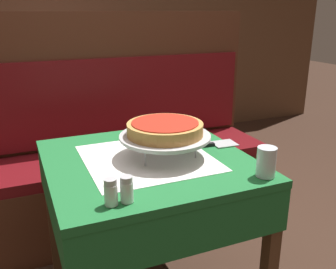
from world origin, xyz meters
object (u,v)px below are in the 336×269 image
at_px(booth_bench, 125,167).
at_px(pizza_pan_stand, 165,137).
at_px(salt_shaker, 111,192).
at_px(condiment_caddy, 44,78).
at_px(pepper_shaker, 127,189).
at_px(water_glass_near, 266,162).
at_px(dining_table_front, 148,184).
at_px(dining_table_rear, 59,93).
at_px(deep_dish_pizza, 165,129).
at_px(pizza_server, 209,145).

height_order(booth_bench, pizza_pan_stand, booth_bench).
height_order(salt_shaker, condiment_caddy, condiment_caddy).
bearing_deg(booth_bench, condiment_caddy, 108.30).
height_order(booth_bench, pepper_shaker, booth_bench).
xyz_separation_m(salt_shaker, condiment_caddy, (0.01, 2.10, 0.01)).
distance_m(water_glass_near, condiment_caddy, 2.18).
distance_m(pizza_pan_stand, water_glass_near, 0.40).
height_order(water_glass_near, condiment_caddy, condiment_caddy).
height_order(dining_table_front, salt_shaker, salt_shaker).
relative_size(booth_bench, salt_shaker, 20.49).
distance_m(dining_table_rear, condiment_caddy, 0.17).
bearing_deg(pizza_pan_stand, dining_table_front, 167.76).
bearing_deg(dining_table_rear, water_glass_near, -78.44).
xyz_separation_m(dining_table_rear, deep_dish_pizza, (0.18, -1.82, 0.20)).
distance_m(pizza_server, water_glass_near, 0.35).
relative_size(pizza_server, condiment_caddy, 1.67).
relative_size(deep_dish_pizza, salt_shaker, 3.53).
bearing_deg(condiment_caddy, pepper_shaker, -88.96).
bearing_deg(water_glass_near, pepper_shaker, 178.59).
distance_m(dining_table_rear, salt_shaker, 2.13).
bearing_deg(pepper_shaker, pizza_pan_stand, 49.91).
xyz_separation_m(water_glass_near, condiment_caddy, (-0.54, 2.11, -0.01)).
bearing_deg(pepper_shaker, water_glass_near, -1.41).
height_order(dining_table_rear, booth_bench, booth_bench).
relative_size(deep_dish_pizza, pepper_shaker, 3.57).
distance_m(dining_table_rear, deep_dish_pizza, 1.84).
height_order(booth_bench, water_glass_near, booth_bench).
relative_size(dining_table_rear, condiment_caddy, 4.92).
relative_size(dining_table_front, pizza_server, 2.88).
height_order(pizza_pan_stand, deep_dish_pizza, deep_dish_pizza).
xyz_separation_m(booth_bench, deep_dish_pizza, (-0.05, -0.77, 0.48)).
bearing_deg(salt_shaker, deep_dish_pizza, 44.79).
relative_size(dining_table_rear, booth_bench, 0.46).
height_order(pepper_shaker, condiment_caddy, condiment_caddy).
relative_size(pizza_pan_stand, water_glass_near, 3.37).
bearing_deg(booth_bench, dining_table_rear, 102.61).
bearing_deg(condiment_caddy, water_glass_near, -75.61).
distance_m(dining_table_rear, pepper_shaker, 2.12).
bearing_deg(pizza_server, salt_shaker, -147.34).
distance_m(booth_bench, water_glass_near, 1.17).
xyz_separation_m(dining_table_rear, pizza_pan_stand, (0.18, -1.82, 0.17)).
bearing_deg(pizza_server, dining_table_rear, 102.79).
xyz_separation_m(pepper_shaker, condiment_caddy, (-0.04, 2.10, 0.01)).
bearing_deg(water_glass_near, pizza_server, 95.06).
bearing_deg(water_glass_near, deep_dish_pizza, 129.41).
bearing_deg(deep_dish_pizza, salt_shaker, -135.21).
bearing_deg(pepper_shaker, dining_table_front, 59.91).
height_order(pizza_pan_stand, condiment_caddy, condiment_caddy).
relative_size(dining_table_rear, pepper_shaker, 9.58).
height_order(booth_bench, deep_dish_pizza, booth_bench).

